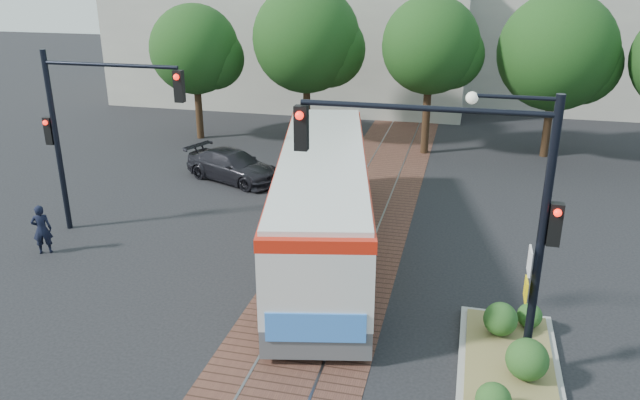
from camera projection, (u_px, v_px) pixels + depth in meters
The scene contains 10 objects.
ground at pixel (308, 325), 15.59m from camera, with size 120.00×120.00×0.00m, color black.
trackbed at pixel (341, 257), 19.22m from camera, with size 3.60×40.00×0.02m.
tree_row at pixel (425, 48), 28.50m from camera, with size 26.40×5.60×7.67m.
warehouses at pixel (413, 40), 40.45m from camera, with size 40.00×13.00×8.00m.
city_bus at pixel (323, 197), 18.98m from camera, with size 5.04×12.32×3.23m.
traffic_island at pixel (511, 363), 13.59m from camera, with size 2.20×5.20×1.13m.
signal_pole_main at pixel (482, 193), 12.52m from camera, with size 5.49×0.46×6.00m.
signal_pole_left at pixel (84, 119), 19.71m from camera, with size 4.99×0.34×6.00m.
officer at pixel (42, 229), 19.22m from camera, with size 0.58×0.38×1.59m, color black.
parked_car at pixel (233, 166), 25.81m from camera, with size 1.77×4.35×1.26m, color black.
Camera 1 is at (3.49, -13.00, 8.47)m, focal length 35.00 mm.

